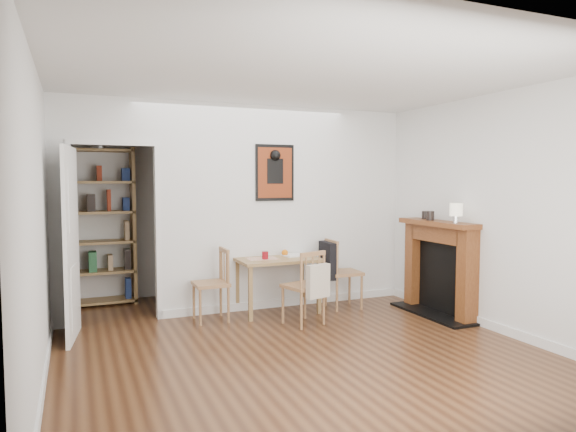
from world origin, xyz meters
name	(u,v)px	position (x,y,z in m)	size (l,w,h in m)	color
ground	(286,341)	(0.00, 0.00, 0.00)	(5.20, 5.20, 0.00)	#56331B
room_shell	(252,208)	(0.10, 1.34, 1.30)	(5.20, 5.20, 5.20)	silver
dining_table	(278,265)	(0.34, 1.10, 0.60)	(1.00, 0.64, 0.68)	olive
chair_left	(211,285)	(-0.53, 1.04, 0.43)	(0.43, 0.43, 0.86)	#9B6F48
chair_right	(342,272)	(1.20, 0.99, 0.46)	(0.53, 0.47, 0.90)	#9B6F48
chair_front	(304,287)	(0.42, 0.48, 0.44)	(0.53, 0.57, 0.86)	#9B6F48
bookshelf	(101,227)	(-1.67, 2.40, 1.03)	(0.88, 0.35, 2.09)	olive
fireplace	(440,265)	(2.16, 0.25, 0.62)	(0.45, 1.25, 1.16)	brown
red_glass	(265,255)	(0.16, 1.06, 0.73)	(0.08, 0.08, 0.10)	maroon
orange_fruit	(285,253)	(0.50, 1.23, 0.73)	(0.08, 0.08, 0.08)	orange
placemat	(262,259)	(0.15, 1.13, 0.69)	(0.37, 0.28, 0.00)	beige
notebook	(296,255)	(0.64, 1.20, 0.69)	(0.34, 0.25, 0.02)	white
mantel_lamp	(456,211)	(2.08, -0.11, 1.30)	(0.15, 0.15, 0.23)	silver
ceramic_jar_a	(430,216)	(2.08, 0.35, 1.22)	(0.10, 0.10, 0.11)	black
ceramic_jar_b	(425,215)	(2.15, 0.54, 1.21)	(0.08, 0.08, 0.10)	black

